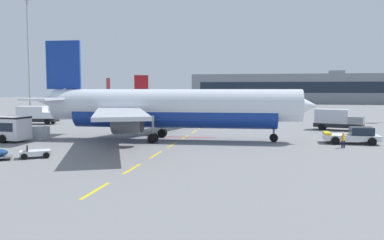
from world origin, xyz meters
TOP-DOWN VIEW (x-y plane):
  - ground at (40.00, 40.00)m, footprint 400.00×400.00m
  - apron_paint_markings at (18.00, 37.14)m, footprint 8.00×95.90m
  - airliner_foreground at (16.71, 18.68)m, footprint 34.79×34.58m
  - pushback_tug at (38.10, 19.83)m, footprint 6.05×3.29m
  - airliner_mid_left at (7.28, 67.71)m, footprint 24.01×22.18m
  - airliner_far_center at (-21.23, 97.57)m, footprint 23.65×25.64m
  - catering_truck at (-11.75, 35.27)m, footprint 7.23×3.30m
  - fuel_service_truck at (38.83, 34.64)m, footprint 7.40×4.50m
  - ground_crew_worker at (36.28, 15.91)m, footprint 0.45×0.54m
  - uld_cargo_container at (0.88, 16.36)m, footprint 1.88×1.85m
  - apron_light_mast_near at (-21.40, 48.13)m, footprint 1.80×1.80m
  - terminal_satellite at (43.66, 148.82)m, footprint 93.98×22.76m

SIDE VIEW (x-z plane):
  - ground at x=40.00m, z-range 0.00..0.00m
  - apron_paint_markings at x=18.00m, z-range 0.00..0.01m
  - uld_cargo_container at x=0.88m, z-range 0.00..1.60m
  - pushback_tug at x=38.10m, z-range -0.14..1.94m
  - ground_crew_worker at x=36.28m, z-range 0.11..1.75m
  - catering_truck at x=-11.75m, z-range 0.08..3.22m
  - fuel_service_truck at x=38.83m, z-range 0.08..3.22m
  - airliner_mid_left at x=7.28m, z-range -1.66..7.78m
  - airliner_far_center at x=-21.23m, z-range -1.79..8.34m
  - airliner_foreground at x=16.71m, z-range -2.15..10.05m
  - terminal_satellite at x=43.66m, z-range -0.79..13.20m
  - apron_light_mast_near at x=-21.40m, z-range 3.06..28.53m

